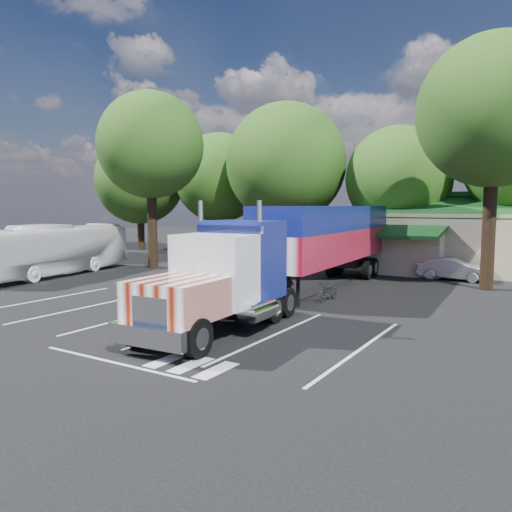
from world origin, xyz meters
The scene contains 12 objects.
ground centered at (0.00, 0.00, 0.00)m, with size 120.00×120.00×0.00m, color black.
tree_row_a centered at (-22.00, 16.50, 7.16)m, with size 9.00×9.00×11.68m.
tree_row_b centered at (-13.00, 17.80, 7.13)m, with size 8.40×8.40×11.35m.
tree_row_c centered at (-5.00, 16.20, 8.04)m, with size 10.00×10.00×13.05m.
tree_row_d centered at (4.00, 17.50, 6.58)m, with size 8.00×8.00×10.60m.
tree_near_left centered at (-10.50, 6.00, 8.81)m, with size 7.60×7.60×12.65m.
tree_near_right centered at (11.50, 8.50, 9.46)m, with size 8.00×8.00×13.50m.
semi_truck centered at (3.95, 1.93, 2.68)m, with size 4.32×22.78×4.75m.
woman centered at (4.50, -1.16, 0.88)m, with size 0.65×0.42×1.77m, color black.
bicycle centered at (5.50, 1.00, 0.47)m, with size 0.62×1.78×0.93m, color black.
tour_bus centered at (-13.41, -0.08, 1.67)m, with size 2.80×11.96×3.33m, color silver.
silver_sedan centered at (9.34, 11.20, 0.69)m, with size 1.46×4.18×1.38m, color #B6B9BF.
Camera 1 is at (14.88, -20.86, 4.56)m, focal length 35.00 mm.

